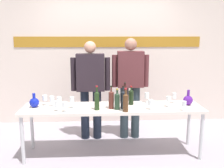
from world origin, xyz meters
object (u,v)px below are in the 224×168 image
at_px(wine_bottle_2, 111,99).
at_px(wine_glass_left_4, 45,98).
at_px(wine_bottle_3, 123,99).
at_px(wine_glass_right_1, 174,96).
at_px(presenter_right, 130,82).
at_px(wine_bottle_4, 117,100).
at_px(wine_glass_left_5, 72,100).
at_px(wine_glass_right_0, 169,99).
at_px(wine_glass_right_3, 184,104).
at_px(display_table, 113,110).
at_px(wine_glass_right_2, 147,96).
at_px(decanter_blue_left, 34,102).
at_px(wine_glass_right_4, 151,103).
at_px(wine_glass_left_2, 59,100).
at_px(presenter_left, 91,84).
at_px(wine_bottle_5, 125,94).
at_px(wine_bottle_6, 126,102).
at_px(decanter_blue_right, 188,100).
at_px(wine_bottle_1, 97,100).
at_px(wine_glass_left_3, 65,105).
at_px(wine_glass_left_1, 52,99).
at_px(wine_glass_left_0, 57,104).
at_px(wine_bottle_0, 131,96).

xyz_separation_m(wine_bottle_2, wine_glass_left_4, (-0.96, 0.20, -0.02)).
relative_size(wine_bottle_3, wine_glass_right_1, 2.12).
relative_size(presenter_right, wine_bottle_4, 5.76).
relative_size(wine_glass_left_5, wine_glass_right_0, 1.06).
bearing_deg(wine_glass_right_3, wine_bottle_3, 169.71).
xyz_separation_m(display_table, wine_glass_left_5, (-0.57, -0.03, 0.17)).
relative_size(display_table, wine_glass_right_2, 16.60).
bearing_deg(display_table, decanter_blue_left, 177.96).
height_order(wine_glass_right_2, wine_glass_right_4, wine_glass_right_2).
height_order(wine_glass_left_2, wine_glass_left_4, wine_glass_left_4).
bearing_deg(presenter_left, wine_bottle_3, -56.46).
bearing_deg(decanter_blue_left, wine_bottle_5, 6.25).
distance_m(wine_bottle_3, wine_bottle_5, 0.29).
distance_m(presenter_right, wine_glass_left_4, 1.41).
relative_size(display_table, wine_bottle_4, 8.80).
bearing_deg(decanter_blue_left, wine_glass_right_1, 3.16).
bearing_deg(wine_glass_right_2, wine_glass_right_1, -7.20).
height_order(decanter_blue_left, wine_bottle_6, wine_bottle_6).
bearing_deg(decanter_blue_right, wine_bottle_1, -172.47).
xyz_separation_m(display_table, wine_bottle_4, (0.06, -0.13, 0.18)).
bearing_deg(wine_glass_right_4, presenter_right, 103.46).
height_order(decanter_blue_left, wine_glass_left_3, decanter_blue_left).
xyz_separation_m(wine_glass_left_2, wine_glass_left_4, (-0.22, 0.08, 0.01)).
height_order(wine_bottle_2, wine_glass_left_1, wine_bottle_2).
height_order(presenter_left, wine_bottle_5, presenter_left).
relative_size(wine_bottle_5, wine_glass_left_1, 2.17).
height_order(wine_bottle_1, wine_glass_right_4, wine_bottle_1).
xyz_separation_m(decanter_blue_right, wine_bottle_3, (-0.98, -0.14, 0.06)).
relative_size(wine_bottle_2, wine_bottle_3, 0.99).
xyz_separation_m(wine_bottle_2, wine_bottle_5, (0.22, 0.27, -0.00)).
distance_m(presenter_right, wine_glass_left_1, 1.32).
relative_size(wine_bottle_3, wine_glass_left_4, 2.12).
bearing_deg(wine_glass_left_2, decanter_blue_right, 0.24).
distance_m(wine_bottle_4, wine_glass_left_5, 0.64).
height_order(wine_bottle_3, wine_bottle_6, wine_bottle_3).
bearing_deg(wine_bottle_2, wine_glass_left_5, 174.27).
relative_size(wine_bottle_2, wine_glass_right_4, 2.36).
relative_size(display_table, wine_bottle_1, 7.63).
xyz_separation_m(wine_glass_left_0, wine_glass_left_5, (0.19, 0.15, 0.02)).
xyz_separation_m(wine_bottle_5, wine_glass_left_2, (-0.96, -0.15, -0.03)).
bearing_deg(decanter_blue_left, wine_bottle_0, 2.66).
bearing_deg(wine_bottle_6, wine_glass_right_2, 50.45).
xyz_separation_m(wine_bottle_3, wine_bottle_6, (0.02, -0.14, -0.00)).
xyz_separation_m(display_table, wine_glass_left_2, (-0.76, 0.03, 0.16)).
relative_size(wine_bottle_6, wine_glass_left_2, 2.16).
bearing_deg(wine_bottle_6, wine_glass_left_5, 163.99).
distance_m(wine_bottle_6, wine_glass_right_2, 0.58).
bearing_deg(presenter_right, wine_glass_right_0, -54.26).
distance_m(wine_bottle_6, wine_glass_left_2, 0.97).
xyz_separation_m(wine_bottle_3, wine_glass_right_4, (0.37, -0.07, -0.04)).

